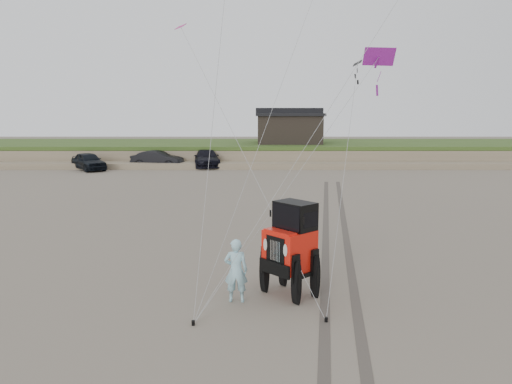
{
  "coord_description": "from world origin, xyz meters",
  "views": [
    {
      "loc": [
        -1.16,
        -11.22,
        4.97
      ],
      "look_at": [
        -1.17,
        3.0,
        2.6
      ],
      "focal_mm": 35.0,
      "sensor_mm": 36.0,
      "label": 1
    }
  ],
  "objects_px": {
    "truck_b": "(158,159)",
    "cabin": "(289,127)",
    "jeep": "(290,259)",
    "man": "(236,270)",
    "truck_a": "(89,161)",
    "truck_c": "(206,158)"
  },
  "relations": [
    {
      "from": "cabin",
      "to": "man",
      "type": "distance_m",
      "value": 36.09
    },
    {
      "from": "truck_a",
      "to": "man",
      "type": "relative_size",
      "value": 2.54
    },
    {
      "from": "jeep",
      "to": "man",
      "type": "relative_size",
      "value": 3.24
    },
    {
      "from": "truck_b",
      "to": "cabin",
      "type": "bearing_deg",
      "value": -53.89
    },
    {
      "from": "truck_a",
      "to": "cabin",
      "type": "bearing_deg",
      "value": -15.65
    },
    {
      "from": "truck_c",
      "to": "man",
      "type": "height_order",
      "value": "man"
    },
    {
      "from": "cabin",
      "to": "truck_a",
      "type": "height_order",
      "value": "cabin"
    },
    {
      "from": "cabin",
      "to": "jeep",
      "type": "bearing_deg",
      "value": -93.66
    },
    {
      "from": "truck_c",
      "to": "truck_b",
      "type": "bearing_deg",
      "value": 179.1
    },
    {
      "from": "cabin",
      "to": "truck_c",
      "type": "relative_size",
      "value": 1.23
    },
    {
      "from": "jeep",
      "to": "man",
      "type": "distance_m",
      "value": 1.51
    },
    {
      "from": "truck_a",
      "to": "jeep",
      "type": "relative_size",
      "value": 0.78
    },
    {
      "from": "cabin",
      "to": "truck_b",
      "type": "height_order",
      "value": "cabin"
    },
    {
      "from": "truck_b",
      "to": "man",
      "type": "height_order",
      "value": "man"
    },
    {
      "from": "truck_a",
      "to": "man",
      "type": "xyz_separation_m",
      "value": [
        13.26,
        -28.42,
        0.11
      ]
    },
    {
      "from": "truck_a",
      "to": "jeep",
      "type": "distance_m",
      "value": 31.58
    },
    {
      "from": "truck_c",
      "to": "jeep",
      "type": "distance_m",
      "value": 30.68
    },
    {
      "from": "truck_b",
      "to": "man",
      "type": "xyz_separation_m",
      "value": [
        7.92,
        -30.09,
        0.12
      ]
    },
    {
      "from": "cabin",
      "to": "truck_a",
      "type": "distance_m",
      "value": 18.66
    },
    {
      "from": "cabin",
      "to": "man",
      "type": "height_order",
      "value": "cabin"
    },
    {
      "from": "cabin",
      "to": "man",
      "type": "xyz_separation_m",
      "value": [
        -3.68,
        -35.82,
        -2.4
      ]
    },
    {
      "from": "jeep",
      "to": "truck_b",
      "type": "bearing_deg",
      "value": 155.28
    }
  ]
}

